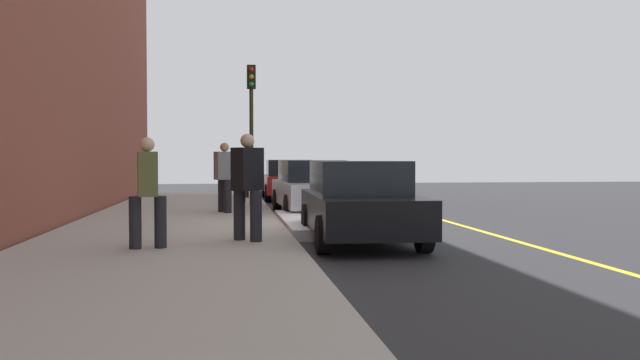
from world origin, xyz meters
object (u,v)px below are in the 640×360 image
Objects in this scene: pedestrian_grey_coat at (225,175)px; parked_car_red at (288,179)px; rolling_suitcase at (238,190)px; pedestrian_navy_coat at (242,175)px; parked_car_black at (360,202)px; pedestrian_black_coat at (247,184)px; parked_car_silver at (312,187)px; pedestrian_olive_coat at (148,189)px; pedestrian_tan_coat at (243,171)px; traffic_light_pole at (251,110)px.

parked_car_red is at bearing 163.06° from pedestrian_grey_coat.
pedestrian_navy_coat is at bearing 1.67° from rolling_suitcase.
parked_car_black is 2.34× the size of pedestrian_grey_coat.
parked_car_red is 2.60× the size of pedestrian_black_coat.
pedestrian_grey_coat is (-5.47, -2.49, 0.37)m from parked_car_black.
parked_car_silver is 2.63m from pedestrian_grey_coat.
pedestrian_navy_coat is 0.89× the size of pedestrian_grey_coat.
parked_car_red is 8.13m from pedestrian_grey_coat.
pedestrian_navy_coat is 1.91× the size of rolling_suitcase.
pedestrian_black_coat is (7.03, -2.00, 0.37)m from parked_car_silver.
pedestrian_black_coat reaches higher than pedestrian_olive_coat.
parked_car_silver is at bearing 164.11° from pedestrian_black_coat.
pedestrian_black_coat is (0.59, -2.07, 0.37)m from parked_car_black.
parked_car_red is 4.10m from pedestrian_navy_coat.
pedestrian_grey_coat is 7.23m from rolling_suitcase.
pedestrian_navy_coat is 11.06m from pedestrian_olive_coat.
parked_car_red is 2.60× the size of pedestrian_grey_coat.
pedestrian_navy_coat is at bearing -149.15° from parked_car_silver.
pedestrian_tan_coat is 6.82m from pedestrian_grey_coat.
pedestrian_tan_coat is 12.86m from pedestrian_black_coat.
parked_car_red and parked_car_black have the same top height.
rolling_suitcase is (-6.21, -1.96, -0.36)m from parked_car_silver.
pedestrian_olive_coat is 6.91m from pedestrian_grey_coat.
pedestrian_navy_coat is 2.58m from traffic_light_pole.
pedestrian_olive_coat is at bearing -64.37° from pedestrian_black_coat.
pedestrian_black_coat is at bearing -0.83° from pedestrian_tan_coat.
parked_car_black is at bearing 11.47° from pedestrian_navy_coat.
pedestrian_black_coat reaches higher than parked_car_red.
parked_car_red is 2.93× the size of pedestrian_navy_coat.
pedestrian_olive_coat is at bearing -13.56° from parked_car_red.
pedestrian_grey_coat is at bearing -7.61° from pedestrian_navy_coat.
traffic_light_pole is at bearing 8.38° from pedestrian_navy_coat.
pedestrian_grey_coat is at bearing -5.11° from pedestrian_tan_coat.
pedestrian_olive_coat is 9.70m from traffic_light_pole.
pedestrian_grey_coat is (7.77, -2.37, 0.36)m from parked_car_red.
pedestrian_tan_coat is 13.72m from pedestrian_olive_coat.
parked_car_black is 6.03m from pedestrian_grey_coat.
pedestrian_navy_coat is 0.89× the size of pedestrian_tan_coat.
pedestrian_black_coat is 6.08m from pedestrian_grey_coat.
pedestrian_grey_coat is at bearing -16.94° from parked_car_red.
traffic_light_pole is at bearing -132.88° from parked_car_silver.
pedestrian_tan_coat is at bearing 174.89° from pedestrian_grey_coat.
parked_car_silver is at bearing -179.38° from parked_car_black.
traffic_light_pole is at bearing -167.90° from parked_car_black.
pedestrian_tan_coat is at bearing -162.69° from parked_car_silver.
pedestrian_navy_coat reaches higher than parked_car_red.
parked_car_red is 1.11× the size of parked_car_black.
pedestrian_tan_coat reaches higher than parked_car_black.
traffic_light_pole is at bearing -16.65° from parked_car_red.
pedestrian_black_coat is at bearing -15.89° from parked_car_silver.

